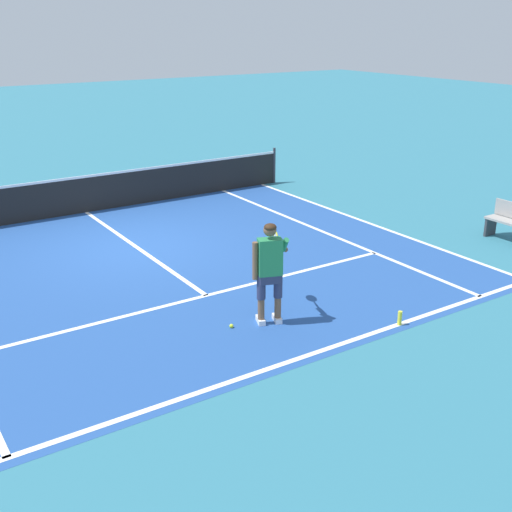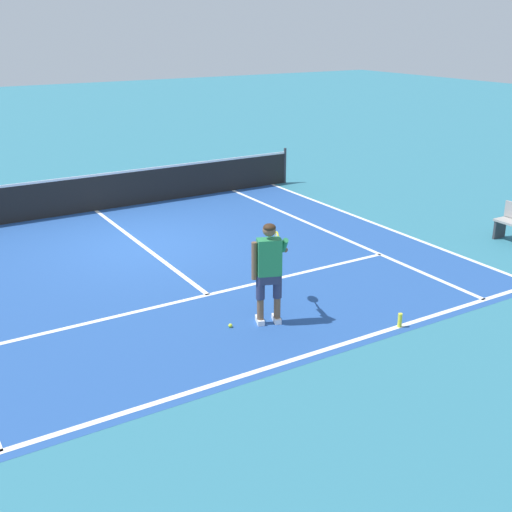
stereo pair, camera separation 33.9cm
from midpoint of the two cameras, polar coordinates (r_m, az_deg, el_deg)
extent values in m
plane|color=teal|center=(14.28, -11.40, 0.83)|extent=(80.00, 80.00, 0.00)
cube|color=#234C93|center=(13.08, -9.10, -0.83)|extent=(10.98, 9.55, 0.00)
cube|color=white|center=(9.46, 2.71, -9.19)|extent=(10.98, 0.10, 0.01)
cube|color=white|center=(11.56, -5.31, -3.55)|extent=(8.23, 0.10, 0.01)
cube|color=white|center=(14.28, -11.41, 0.85)|extent=(0.10, 6.40, 0.01)
cube|color=white|center=(15.11, 5.21, 2.26)|extent=(0.10, 9.15, 0.01)
cube|color=white|center=(15.97, 9.09, 3.07)|extent=(0.10, 9.15, 0.01)
cylinder|color=#333338|center=(19.58, 1.14, 8.12)|extent=(0.08, 0.08, 1.07)
cube|color=black|center=(17.05, -15.65, 5.25)|extent=(11.84, 0.02, 0.91)
cube|color=white|center=(16.94, -15.80, 6.83)|extent=(11.84, 0.03, 0.06)
cube|color=white|center=(10.50, -0.52, -5.78)|extent=(0.20, 0.30, 0.09)
cube|color=white|center=(10.55, 0.97, -5.63)|extent=(0.20, 0.30, 0.09)
cylinder|color=brown|center=(10.36, -0.48, -4.76)|extent=(0.11, 0.11, 0.36)
cylinder|color=#2D3351|center=(10.21, -0.49, -2.80)|extent=(0.14, 0.14, 0.41)
cylinder|color=brown|center=(10.42, 1.03, -4.61)|extent=(0.11, 0.11, 0.36)
cylinder|color=#2D3351|center=(10.27, 1.04, -2.66)|extent=(0.14, 0.14, 0.41)
cube|color=#2D3351|center=(10.17, 0.28, -1.87)|extent=(0.39, 0.31, 0.20)
cube|color=#28844C|center=(10.05, 0.29, -0.08)|extent=(0.43, 0.34, 0.60)
cylinder|color=brown|center=(10.02, -1.05, -0.45)|extent=(0.09, 0.09, 0.62)
cylinder|color=#28844C|center=(10.14, 1.63, 1.01)|extent=(0.18, 0.28, 0.29)
cylinder|color=brown|center=(10.39, 1.55, 0.67)|extent=(0.18, 0.30, 0.14)
sphere|color=brown|center=(9.91, 0.28, 2.35)|extent=(0.21, 0.21, 0.21)
ellipsoid|color=#382314|center=(9.88, 0.30, 2.60)|extent=(0.26, 0.26, 0.12)
cylinder|color=#232326|center=(10.60, 1.33, 0.91)|extent=(0.10, 0.20, 0.03)
cylinder|color=yellow|center=(10.74, 1.13, 1.17)|extent=(0.06, 0.10, 0.02)
torus|color=yellow|center=(10.91, 0.90, 1.48)|extent=(0.13, 0.29, 0.30)
cylinder|color=silver|center=(10.91, 0.90, 1.48)|extent=(0.09, 0.23, 0.25)
sphere|color=#CCE02D|center=(10.35, -3.16, -6.28)|extent=(0.07, 0.07, 0.07)
cube|color=#38383D|center=(15.59, 19.68, 2.51)|extent=(0.36, 0.06, 0.42)
cylinder|color=yellow|center=(10.62, 11.86, -5.48)|extent=(0.07, 0.07, 0.24)
camera|label=1|loc=(0.17, -90.93, -0.34)|focal=44.64mm
camera|label=2|loc=(0.17, 89.07, 0.34)|focal=44.64mm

